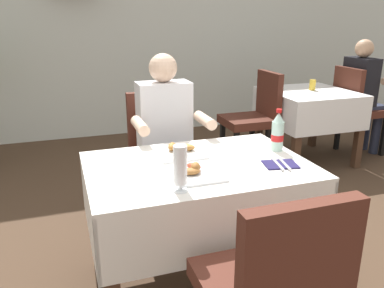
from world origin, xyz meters
TOP-DOWN VIEW (x-y plane):
  - back_wall at (0.00, 3.47)m, footprint 11.00×0.12m
  - main_dining_table at (-0.09, 0.18)m, footprint 1.17×0.79m
  - chair_far_diner_seat at (-0.09, 0.97)m, footprint 0.44×0.50m
  - chair_near_camera_side at (-0.09, -0.61)m, footprint 0.44×0.50m
  - seated_diner_far at (-0.08, 0.86)m, footprint 0.50×0.46m
  - plate_near_camera at (-0.16, 0.04)m, footprint 0.25×0.25m
  - plate_far_diner at (-0.14, 0.36)m, footprint 0.26×0.26m
  - beer_glass_left at (-0.28, -0.11)m, footprint 0.07×0.07m
  - cola_bottle_primary at (0.42, 0.24)m, footprint 0.07×0.07m
  - napkin_cutlery_set at (0.31, 0.02)m, footprint 0.19×0.20m
  - background_dining_table at (1.71, 1.79)m, footprint 0.85×0.88m
  - background_chair_left at (1.07, 1.79)m, footprint 0.50×0.44m
  - background_chair_right at (2.34, 1.79)m, footprint 0.50×0.44m
  - background_patron at (2.39, 1.79)m, footprint 0.46×0.50m
  - background_table_tumbler at (1.76, 1.82)m, footprint 0.06×0.06m

SIDE VIEW (x-z plane):
  - chair_far_diner_seat at x=-0.09m, z-range 0.07..1.04m
  - chair_near_camera_side at x=-0.09m, z-range 0.07..1.04m
  - background_chair_left at x=1.07m, z-range 0.07..1.04m
  - background_chair_right at x=2.34m, z-range 0.07..1.04m
  - background_dining_table at x=1.71m, z-range 0.19..0.94m
  - main_dining_table at x=-0.09m, z-range 0.20..0.95m
  - seated_diner_far at x=-0.08m, z-range 0.08..1.34m
  - background_patron at x=2.39m, z-range 0.08..1.34m
  - napkin_cutlery_set at x=0.31m, z-range 0.75..0.76m
  - plate_near_camera at x=-0.16m, z-range 0.73..0.80m
  - plate_far_diner at x=-0.14m, z-range 0.74..0.80m
  - background_table_tumbler at x=1.76m, z-range 0.75..0.86m
  - cola_bottle_primary at x=0.42m, z-range 0.73..0.98m
  - beer_glass_left at x=-0.28m, z-range 0.75..0.97m
  - back_wall at x=0.00m, z-range 0.00..2.85m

